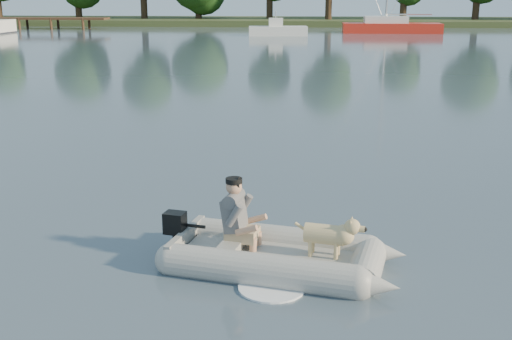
# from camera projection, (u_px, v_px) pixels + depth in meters

# --- Properties ---
(water) EXTENTS (160.00, 160.00, 0.00)m
(water) POSITION_uv_depth(u_px,v_px,m) (222.00, 267.00, 8.41)
(water) COLOR slate
(water) RESTS_ON ground
(shore_bank) EXTENTS (160.00, 12.00, 0.70)m
(shore_bank) POSITION_uv_depth(u_px,v_px,m) (292.00, 22.00, 67.88)
(shore_bank) COLOR #47512D
(shore_bank) RESTS_ON water
(dock) EXTENTS (18.00, 2.00, 1.04)m
(dock) POSITION_uv_depth(u_px,v_px,m) (13.00, 23.00, 59.94)
(dock) COLOR #4C331E
(dock) RESTS_ON water
(dinghy) EXTENTS (4.85, 3.97, 1.24)m
(dinghy) POSITION_uv_depth(u_px,v_px,m) (280.00, 230.00, 8.29)
(dinghy) COLOR gray
(dinghy) RESTS_ON water
(man) EXTENTS (0.75, 0.68, 0.96)m
(man) POSITION_uv_depth(u_px,v_px,m) (236.00, 212.00, 8.46)
(man) COLOR #5C5D61
(man) RESTS_ON dinghy
(dog) EXTENTS (0.87, 0.47, 0.55)m
(dog) POSITION_uv_depth(u_px,v_px,m) (324.00, 238.00, 8.19)
(dog) COLOR tan
(dog) RESTS_ON dinghy
(outboard_motor) EXTENTS (0.42, 0.33, 0.70)m
(outboard_motor) POSITION_uv_depth(u_px,v_px,m) (175.00, 235.00, 8.76)
(outboard_motor) COLOR black
(outboard_motor) RESTS_ON dinghy
(motorboat) EXTENTS (4.90, 2.17, 2.02)m
(motorboat) POSITION_uv_depth(u_px,v_px,m) (278.00, 24.00, 50.73)
(motorboat) COLOR white
(motorboat) RESTS_ON water
(sailboat) EXTENTS (8.24, 2.58, 11.28)m
(sailboat) POSITION_uv_depth(u_px,v_px,m) (391.00, 27.00, 54.14)
(sailboat) COLOR red
(sailboat) RESTS_ON water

